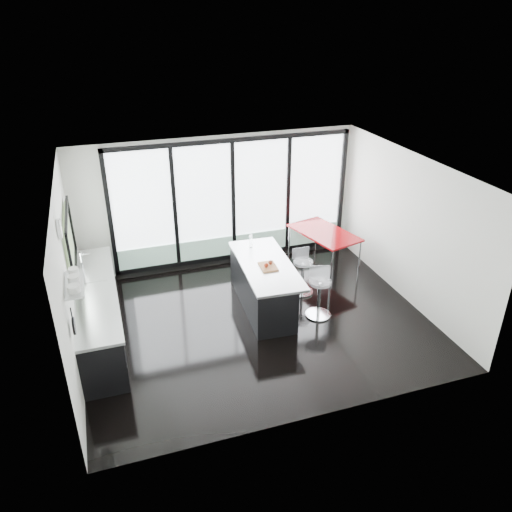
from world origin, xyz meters
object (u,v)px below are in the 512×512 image
object	(u,v)px
island	(262,285)
red_table	(323,249)
bar_stool_near	(319,298)
bar_stool_far	(302,277)

from	to	relation	value
island	red_table	xyz separation A→B (m)	(1.77, 1.09, -0.04)
island	bar_stool_near	xyz separation A→B (m)	(0.87, -0.65, -0.09)
bar_stool_far	red_table	distance (m)	1.24
island	bar_stool_far	xyz separation A→B (m)	(0.91, 0.20, -0.10)
bar_stool_near	island	bearing A→B (deg)	159.05
bar_stool_far	red_table	world-z (taller)	red_table
island	bar_stool_far	size ratio (longest dim) A/B	3.15
bar_stool_near	bar_stool_far	xyz separation A→B (m)	(0.04, 0.85, -0.01)
bar_stool_near	red_table	world-z (taller)	red_table
island	bar_stool_near	world-z (taller)	island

